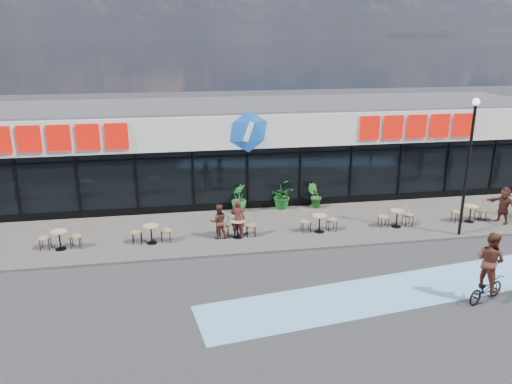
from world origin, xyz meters
TOP-DOWN VIEW (x-y plane):
  - ground at (0.00, 0.00)m, footprint 120.00×120.00m
  - sidewalk at (0.00, 4.50)m, footprint 44.00×5.00m
  - bike_lane at (4.00, -1.50)m, footprint 14.17×4.13m
  - building at (-0.00, 9.93)m, footprint 30.60×6.57m
  - lamp_post at (7.99, 2.30)m, footprint 0.28×0.28m
  - bistro_set_1 at (-7.75, 3.62)m, footprint 1.54×0.62m
  - bistro_set_2 at (-4.35, 3.62)m, footprint 1.54×0.62m
  - bistro_set_3 at (-0.96, 3.62)m, footprint 1.54×0.62m
  - bistro_set_4 at (2.44, 3.62)m, footprint 1.54×0.62m
  - bistro_set_5 at (5.83, 3.62)m, footprint 1.54×0.62m
  - bistro_set_6 at (9.23, 3.62)m, footprint 1.54×0.62m
  - potted_plant_left at (-0.46, 6.68)m, footprint 0.76×0.76m
  - potted_plant_mid at (3.12, 6.55)m, footprint 0.70×0.59m
  - potted_plant_right at (1.50, 6.73)m, footprint 1.47×1.49m
  - patron_left at (-0.94, 3.55)m, footprint 0.68×0.57m
  - patron_right at (-1.71, 3.60)m, footprint 0.71×0.56m
  - pedestrian_a at (10.58, 3.25)m, footprint 0.98×1.55m
  - cyclist_a at (5.91, -2.59)m, footprint 1.67×1.12m

SIDE VIEW (x-z plane):
  - ground at x=0.00m, z-range 0.00..0.00m
  - bike_lane at x=4.00m, z-range 0.00..0.01m
  - sidewalk at x=0.00m, z-range 0.00..0.10m
  - bistro_set_1 at x=-7.75m, z-range 0.11..1.01m
  - bistro_set_2 at x=-4.35m, z-range 0.11..1.01m
  - bistro_set_3 at x=-0.96m, z-range 0.11..1.01m
  - bistro_set_4 at x=2.44m, z-range 0.11..1.01m
  - bistro_set_5 at x=5.83m, z-range 0.11..1.01m
  - bistro_set_6 at x=9.23m, z-range 0.11..1.01m
  - potted_plant_mid at x=3.12m, z-range 0.10..1.26m
  - potted_plant_left at x=-0.46m, z-range 0.10..1.35m
  - potted_plant_right at x=1.50m, z-range 0.10..1.36m
  - patron_right at x=-1.71m, z-range 0.10..1.52m
  - pedestrian_a at x=10.58m, z-range 0.10..1.69m
  - patron_left at x=-0.94m, z-range 0.10..1.70m
  - cyclist_a at x=5.91m, z-range -0.14..2.14m
  - building at x=0.00m, z-range -0.04..4.71m
  - lamp_post at x=7.99m, z-range 0.59..6.11m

